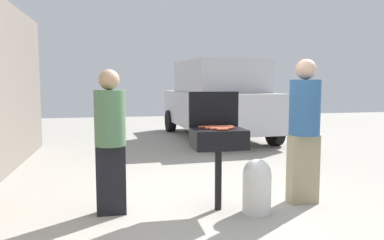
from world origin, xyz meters
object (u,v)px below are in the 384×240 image
hot_dog_4 (210,127)px  person_left (110,137)px  hot_dog_1 (211,128)px  hot_dog_9 (228,127)px  hot_dog_6 (218,128)px  hot_dog_10 (222,129)px  hot_dog_11 (225,126)px  propane_tank (257,185)px  hot_dog_2 (230,128)px  hot_dog_5 (204,127)px  hot_dog_8 (215,127)px  hot_dog_7 (227,128)px  hot_dog_3 (216,129)px  hot_dog_0 (223,130)px  parked_minivan (217,99)px  person_right (304,126)px  bbq_grill (219,142)px

hot_dog_4 → person_left: size_ratio=0.08×
hot_dog_1 → hot_dog_9: size_ratio=1.00×
hot_dog_6 → hot_dog_9: bearing=22.4°
hot_dog_10 → hot_dog_11: bearing=67.2°
propane_tank → hot_dog_2: bearing=147.0°
hot_dog_10 → hot_dog_11: 0.25m
hot_dog_5 → hot_dog_11: (0.25, 0.01, 0.00)m
hot_dog_1 → hot_dog_8: same height
hot_dog_8 → hot_dog_7: bearing=-64.9°
hot_dog_6 → hot_dog_11: 0.15m
hot_dog_3 → hot_dog_1: bearing=124.1°
hot_dog_11 → person_left: (-1.32, -0.02, -0.08)m
hot_dog_0 → parked_minivan: 5.73m
hot_dog_6 → hot_dog_10: 0.14m
hot_dog_6 → parked_minivan: (1.47, 5.35, 0.07)m
hot_dog_6 → hot_dog_9: (0.13, 0.06, 0.00)m
hot_dog_2 → hot_dog_7: bearing=-138.4°
parked_minivan → hot_dog_9: bearing=71.6°
hot_dog_0 → person_right: bearing=10.1°
hot_dog_10 → hot_dog_11: size_ratio=1.00×
hot_dog_10 → person_left: 1.25m
hot_dog_3 → hot_dog_4: 0.15m
bbq_grill → hot_dog_0: bearing=-88.9°
bbq_grill → hot_dog_10: hot_dog_10 is taller
hot_dog_2 → hot_dog_3: bearing=-168.2°
hot_dog_10 → person_right: size_ratio=0.07×
hot_dog_1 → parked_minivan: (1.56, 5.39, 0.07)m
hot_dog_2 → propane_tank: bearing=-33.0°
hot_dog_1 → hot_dog_2: same height
hot_dog_9 → hot_dog_8: bearing=165.2°
person_left → propane_tank: bearing=-17.6°
hot_dog_11 → propane_tank: (0.28, -0.33, -0.63)m
hot_dog_0 → hot_dog_9: (0.13, 0.24, 0.00)m
hot_dog_0 → hot_dog_2: same height
hot_dog_8 → hot_dog_1: bearing=-121.1°
hot_dog_10 → person_right: bearing=7.4°
hot_dog_0 → person_left: person_left is taller
hot_dog_3 → hot_dog_5: size_ratio=1.00×
hot_dog_6 → hot_dog_11: (0.11, 0.10, 0.00)m
parked_minivan → person_left: bearing=58.8°
hot_dog_1 → parked_minivan: bearing=73.8°
hot_dog_10 → hot_dog_8: bearing=96.5°
bbq_grill → hot_dog_5: (-0.14, 0.12, 0.16)m
hot_dog_8 → bbq_grill: bearing=-85.5°
hot_dog_0 → hot_dog_1: (-0.09, 0.15, 0.00)m
person_left → hot_dog_5: bearing=-6.1°
hot_dog_3 → hot_dog_0: bearing=-60.7°
hot_dog_3 → parked_minivan: (1.53, 5.45, 0.07)m
hot_dog_5 → hot_dog_6: same height
hot_dog_0 → hot_dog_5: size_ratio=1.00×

